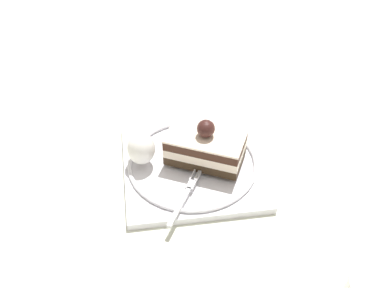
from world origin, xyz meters
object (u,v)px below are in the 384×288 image
fork (187,193)px  cake_slice (205,145)px  whipped_cream_dollop (141,148)px  dessert_plate (192,164)px

fork → cake_slice: bearing=-126.5°
whipped_cream_dollop → fork: (-0.04, 0.08, -0.02)m
dessert_plate → whipped_cream_dollop: size_ratio=4.64×
dessert_plate → cake_slice: size_ratio=1.84×
dessert_plate → cake_slice: bearing=-179.0°
cake_slice → fork: (0.04, 0.06, -0.02)m
dessert_plate → cake_slice: 0.04m
cake_slice → fork: bearing=53.5°
fork → dessert_plate: bearing=-113.4°
whipped_cream_dollop → fork: whipped_cream_dollop is taller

